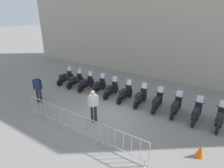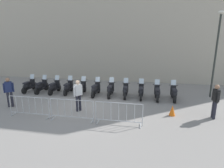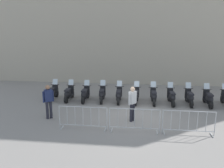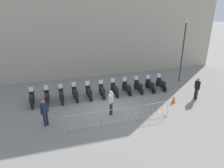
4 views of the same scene
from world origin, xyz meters
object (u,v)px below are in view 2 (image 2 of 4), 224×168
Objects in this scene: motorcycle_10 at (174,94)px; barrier_segment_0 at (29,107)px; motorcycle_7 at (125,91)px; barrier_segment_2 at (119,114)px; motorcycle_5 at (95,89)px; motorcycle_0 at (29,86)px; motorcycle_2 at (54,87)px; traffic_cone at (172,110)px; barrier_segment_1 at (72,110)px; motorcycle_3 at (68,88)px; motorcycle_1 at (41,87)px; officer_by_barriers at (78,94)px; motorcycle_4 at (81,89)px; street_lamp at (217,47)px; officer_mid_plaza at (215,100)px; motorcycle_6 at (110,90)px; motorcycle_8 at (141,92)px; officer_near_row_end at (9,91)px; motorcycle_9 at (157,93)px.

barrier_segment_0 is at bearing -148.40° from motorcycle_10.
motorcycle_7 reaches higher than barrier_segment_2.
barrier_segment_2 is at bearing -57.58° from motorcycle_5.
motorcycle_0 and motorcycle_5 have the same top height.
motorcycle_2 reaches higher than barrier_segment_2.
barrier_segment_1 is at bearing -159.20° from traffic_cone.
motorcycle_5 is 0.78× the size of barrier_segment_1.
traffic_cone is (7.07, -2.24, -0.18)m from motorcycle_3.
motorcycle_1 is 1.00× the size of officer_by_barriers.
traffic_cone is (9.17, -2.04, -0.18)m from motorcycle_1.
motorcycle_4 is 0.31× the size of street_lamp.
officer_mid_plaza is at bearing -54.81° from motorcycle_10.
motorcycle_1 is 5.25m from motorcycle_6.
motorcycle_6 is 2.10m from motorcycle_8.
motorcycle_1 reaches higher than barrier_segment_2.
officer_mid_plaza reaches higher than traffic_cone.
motorcycle_3 is at bearing 8.34° from motorcycle_2.
officer_mid_plaza is (12.17, -1.85, 0.53)m from motorcycle_0.
traffic_cone is at bearing 15.36° from barrier_segment_0.
street_lamp is at bearing 54.79° from traffic_cone.
barrier_segment_2 is (5.65, -3.76, 0.07)m from motorcycle_2.
motorcycle_5 and motorcycle_10 have the same top height.
motorcycle_8 is (4.19, 0.24, 0.00)m from motorcycle_4.
street_lamp reaches higher than motorcycle_5.
motorcycle_7 is 0.31× the size of street_lamp.
barrier_segment_0 is (3.19, -3.93, 0.07)m from motorcycle_0.
officer_mid_plaza is (5.89, -2.22, 0.53)m from motorcycle_6.
traffic_cone is (2.47, 1.68, -0.25)m from barrier_segment_2.
officer_near_row_end reaches higher than motorcycle_4.
motorcycle_3 is 1.00× the size of motorcycle_6.
barrier_segment_2 is (0.41, -4.09, 0.07)m from motorcycle_7.
motorcycle_10 reaches higher than barrier_segment_0.
motorcycle_9 is at bearing 2.86° from motorcycle_2.
motorcycle_7 is at bearing 46.27° from barrier_segment_0.
motorcycle_3 is at bearing 179.51° from motorcycle_4.
street_lamp is (10.88, 1.83, 2.93)m from motorcycle_2.
barrier_segment_1 is at bearing -86.77° from motorcycle_5.
motorcycle_2 is 0.31× the size of street_lamp.
motorcycle_1 and motorcycle_4 have the same top height.
motorcycle_8 is 5.18m from barrier_segment_1.
motorcycle_5 reaches higher than barrier_segment_2.
motorcycle_3 is 0.79× the size of barrier_segment_1.
street_lamp is at bearing 9.54° from motorcycle_2.
motorcycle_3 is (3.14, 0.24, 0.00)m from motorcycle_0.
motorcycle_8 and motorcycle_10 have the same top height.
traffic_cone is at bearing -14.40° from motorcycle_2.
motorcycle_0 is 1.00× the size of motorcycle_2.
motorcycle_5 is 4.68m from barrier_segment_2.
street_lamp is at bearing 46.90° from barrier_segment_2.
motorcycle_2 is at bearing 2.44° from motorcycle_0.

